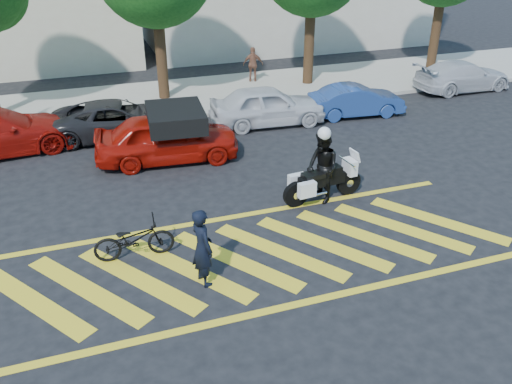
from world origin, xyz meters
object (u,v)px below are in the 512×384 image
object	(u,v)px
bicycle	(134,239)
parked_far_right	(463,76)
red_convertible	(167,138)
parked_right	(357,101)
officer_bike	(202,247)
parked_mid_left	(118,119)
parked_mid_right	(268,106)
officer_moto	(322,168)
police_motorcycle	(322,181)

from	to	relation	value
bicycle	parked_far_right	xyz separation A→B (m)	(15.40, 8.30, 0.16)
bicycle	parked_far_right	bearing A→B (deg)	-59.34
red_convertible	parked_right	xyz separation A→B (m)	(7.67, 1.77, -0.17)
red_convertible	parked_far_right	bearing A→B (deg)	-71.94
bicycle	parked_far_right	size ratio (longest dim) A/B	0.42
officer_bike	parked_mid_left	xyz separation A→B (m)	(-0.77, 9.11, -0.26)
officer_bike	parked_mid_right	size ratio (longest dim) A/B	0.42
parked_mid_left	parked_mid_right	bearing A→B (deg)	-89.29
officer_bike	parked_far_right	distance (m)	17.16
officer_moto	parked_mid_left	bearing A→B (deg)	-150.32
police_motorcycle	parked_far_right	distance (m)	12.45
bicycle	parked_mid_left	distance (m)	7.69
police_motorcycle	parked_mid_right	bearing A→B (deg)	78.05
red_convertible	parked_mid_right	distance (m)	4.56
parked_right	red_convertible	bearing A→B (deg)	109.01
officer_bike	parked_far_right	world-z (taller)	officer_bike
police_motorcycle	officer_moto	world-z (taller)	officer_moto
officer_bike	parked_mid_right	world-z (taller)	officer_bike
bicycle	police_motorcycle	world-z (taller)	police_motorcycle
parked_far_right	parked_right	bearing A→B (deg)	102.21
police_motorcycle	parked_right	distance (m)	7.16
police_motorcycle	parked_far_right	bearing A→B (deg)	29.31
bicycle	officer_moto	bearing A→B (deg)	-75.76
bicycle	parked_right	world-z (taller)	parked_right
officer_moto	parked_far_right	distance (m)	12.47
red_convertible	parked_mid_left	distance (m)	2.84
parked_right	officer_bike	bearing A→B (deg)	141.64
police_motorcycle	bicycle	bearing A→B (deg)	-174.20
officer_moto	parked_mid_right	xyz separation A→B (m)	(0.64, 6.01, -0.27)
red_convertible	parked_right	distance (m)	7.87
police_motorcycle	parked_mid_left	bearing A→B (deg)	119.75
red_convertible	parked_mid_right	bearing A→B (deg)	-59.26
parked_right	parked_far_right	bearing A→B (deg)	-70.79
red_convertible	officer_moto	bearing A→B (deg)	-134.35
parked_mid_right	parked_far_right	world-z (taller)	parked_mid_right
red_convertible	parked_mid_left	bearing A→B (deg)	31.34
red_convertible	parked_far_right	xyz separation A→B (m)	(13.64, 3.17, -0.13)
parked_mid_left	parked_far_right	xyz separation A→B (m)	(14.90, 0.63, 0.00)
police_motorcycle	red_convertible	xyz separation A→B (m)	(-3.48, 4.03, 0.19)
parked_mid_left	parked_right	distance (m)	8.96
officer_moto	parked_mid_right	distance (m)	6.05
officer_moto	parked_far_right	size ratio (longest dim) A/B	0.45
police_motorcycle	officer_moto	distance (m)	0.42
bicycle	red_convertible	xyz separation A→B (m)	(1.76, 5.13, 0.28)
bicycle	parked_mid_right	bearing A→B (deg)	-37.17
bicycle	officer_moto	xyz separation A→B (m)	(5.22, 1.10, 0.51)
parked_mid_right	parked_far_right	bearing A→B (deg)	-78.68
bicycle	parked_right	distance (m)	11.69
red_convertible	parked_right	bearing A→B (deg)	-72.03
parked_right	parked_far_right	distance (m)	6.13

